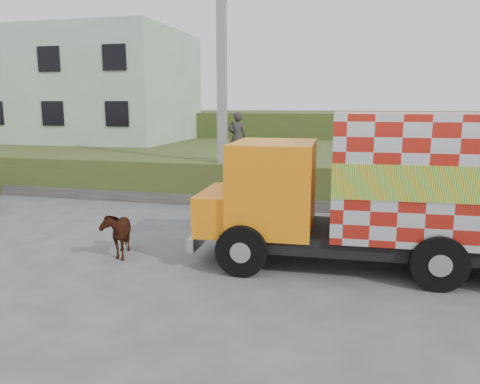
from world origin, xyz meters
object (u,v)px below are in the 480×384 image
(cargo_truck, at_px, (392,190))
(pedestrian, at_px, (237,137))
(cow, at_px, (117,232))
(utility_pole, at_px, (222,89))

(cargo_truck, bearing_deg, pedestrian, 127.78)
(cargo_truck, distance_m, cow, 6.40)
(utility_pole, xyz_separation_m, pedestrian, (0.47, 0.31, -1.68))
(utility_pole, bearing_deg, pedestrian, 33.35)
(cow, bearing_deg, pedestrian, 57.62)
(utility_pole, relative_size, cargo_truck, 1.03)
(utility_pole, bearing_deg, cargo_truck, -45.63)
(cargo_truck, xyz_separation_m, pedestrian, (-4.99, 5.88, 0.65))
(cow, bearing_deg, utility_pole, 61.24)
(pedestrian, bearing_deg, cow, 63.32)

